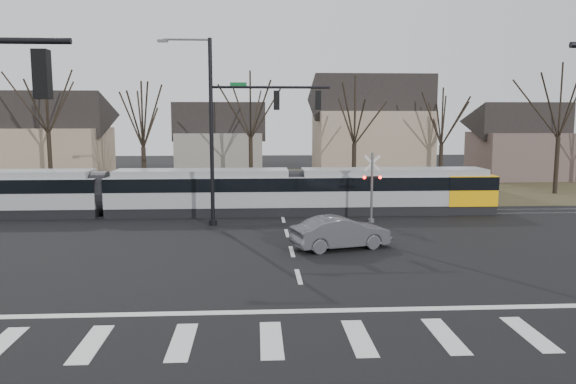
{
  "coord_description": "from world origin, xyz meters",
  "views": [
    {
      "loc": [
        -1.58,
        -18.53,
        5.99
      ],
      "look_at": [
        0.0,
        9.0,
        2.3
      ],
      "focal_mm": 35.0,
      "sensor_mm": 36.0,
      "label": 1
    }
  ],
  "objects": [
    {
      "name": "tram",
      "position": [
        -5.06,
        16.0,
        1.52
      ],
      "size": [
        36.74,
        2.73,
        2.79
      ],
      "color": "gray",
      "rests_on": "ground"
    },
    {
      "name": "stop_line",
      "position": [
        0.0,
        -1.8,
        0.01
      ],
      "size": [
        28.0,
        0.35,
        0.01
      ],
      "primitive_type": "cube",
      "color": "silver",
      "rests_on": "ground"
    },
    {
      "name": "rail_pair",
      "position": [
        0.0,
        15.8,
        0.03
      ],
      "size": [
        90.0,
        1.52,
        0.06
      ],
      "color": "#59595E",
      "rests_on": "ground"
    },
    {
      "name": "rail_crossing_signal",
      "position": [
        5.0,
        12.79,
        1.89
      ],
      "size": [
        1.08,
        0.36,
        4.0
      ],
      "color": "#59595B",
      "rests_on": "ground"
    },
    {
      "name": "house_c",
      "position": [
        9.0,
        33.0,
        5.23
      ],
      "size": [
        10.8,
        8.64,
        10.1
      ],
      "color": "gray",
      "rests_on": "ground"
    },
    {
      "name": "tree_row",
      "position": [
        2.0,
        26.0,
        5.0
      ],
      "size": [
        59.2,
        7.2,
        10.0
      ],
      "color": "black",
      "rests_on": "ground"
    },
    {
      "name": "house_b",
      "position": [
        -5.0,
        36.0,
        3.97
      ],
      "size": [
        8.64,
        7.56,
        7.65
      ],
      "color": "gray",
      "rests_on": "ground"
    },
    {
      "name": "ground",
      "position": [
        0.0,
        0.0,
        0.0
      ],
      "size": [
        140.0,
        140.0,
        0.0
      ],
      "primitive_type": "plane",
      "color": "black"
    },
    {
      "name": "lane_dashes",
      "position": [
        0.0,
        16.0,
        0.01
      ],
      "size": [
        0.18,
        30.0,
        0.01
      ],
      "color": "silver",
      "rests_on": "ground"
    },
    {
      "name": "sedan",
      "position": [
        2.29,
        6.49,
        0.74
      ],
      "size": [
        4.05,
        5.37,
        1.48
      ],
      "primitive_type": "imported",
      "rotation": [
        0.0,
        0.0,
        1.86
      ],
      "color": "#49494F",
      "rests_on": "ground"
    },
    {
      "name": "grass_verge",
      "position": [
        0.0,
        32.0,
        0.01
      ],
      "size": [
        140.0,
        28.0,
        0.01
      ],
      "primitive_type": "cube",
      "color": "#38331E",
      "rests_on": "ground"
    },
    {
      "name": "house_a",
      "position": [
        -20.0,
        34.0,
        4.46
      ],
      "size": [
        9.72,
        8.64,
        8.6
      ],
      "color": "gray",
      "rests_on": "ground"
    },
    {
      "name": "house_d",
      "position": [
        24.0,
        35.0,
        3.97
      ],
      "size": [
        8.64,
        7.56,
        7.65
      ],
      "color": "brown",
      "rests_on": "ground"
    },
    {
      "name": "crosswalk",
      "position": [
        0.0,
        -4.0,
        0.01
      ],
      "size": [
        27.0,
        2.6,
        0.01
      ],
      "color": "silver",
      "rests_on": "ground"
    },
    {
      "name": "signal_pole_far",
      "position": [
        -2.41,
        12.5,
        5.7
      ],
      "size": [
        9.28,
        0.44,
        10.2
      ],
      "color": "black",
      "rests_on": "ground"
    }
  ]
}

